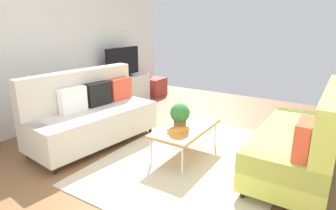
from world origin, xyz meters
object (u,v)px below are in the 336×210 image
table_book_0 (178,131)px  tv (123,63)px  coffee_table (186,129)px  vase_0 (102,78)px  couch_green (303,141)px  potted_plant (180,115)px  storage_trunk (155,87)px  couch_beige (91,114)px  tv_console (124,91)px  bottle_0 (110,76)px

table_book_0 → tv: bearing=54.8°
coffee_table → vase_0: 2.59m
couch_green → potted_plant: 1.52m
vase_0 → coffee_table: bearing=-109.7°
couch_green → storage_trunk: size_ratio=3.67×
couch_beige → table_book_0: size_ratio=8.27×
coffee_table → table_book_0: table_book_0 is taller
tv → potted_plant: tv is taller
table_book_0 → couch_beige: bearing=96.4°
tv → table_book_0: (-1.66, -2.36, -0.52)m
tv → couch_beige: bearing=-153.0°
couch_beige → vase_0: bearing=-134.6°
storage_trunk → table_book_0: bearing=-140.5°
coffee_table → potted_plant: (-0.08, 0.05, 0.22)m
potted_plant → storage_trunk: bearing=40.2°
tv_console → table_book_0: bearing=-125.0°
coffee_table → storage_trunk: 3.42m
couch_beige → tv_console: bearing=-145.8°
storage_trunk → table_book_0: table_book_0 is taller
couch_beige → potted_plant: (0.30, -1.37, 0.16)m
couch_green → coffee_table: (-0.29, 1.42, -0.05)m
couch_green → vase_0: bearing=82.0°
table_book_0 → tv_console: bearing=55.0°
tv_console → tv: tv is taller
table_book_0 → vase_0: (1.08, 2.43, 0.28)m
tv_console → potted_plant: (-1.53, -2.32, 0.29)m
tv_console → potted_plant: bearing=-123.3°
coffee_table → table_book_0: bearing=-177.7°
tv → potted_plant: (-1.53, -2.30, -0.34)m
potted_plant → tv: bearing=56.4°
tv_console → bottle_0: 0.61m
potted_plant → vase_0: bearing=68.2°
tv_console → vase_0: 0.70m
storage_trunk → vase_0: size_ratio=3.67×
coffee_table → bottle_0: bottle_0 is taller
tv_console → couch_beige: bearing=-152.5°
couch_beige → bottle_0: size_ratio=9.98×
bottle_0 → vase_0: bearing=148.3°
storage_trunk → vase_0: (-1.68, 0.15, 0.49)m
coffee_table → vase_0: vase_0 is taller
storage_trunk → couch_beige: bearing=-163.8°
couch_green → vase_0: size_ratio=13.48×
couch_beige → coffee_table: couch_beige is taller
couch_green → tv: bearing=73.5°
table_book_0 → vase_0: 2.68m
tv_console → storage_trunk: bearing=-5.2°
table_book_0 → vase_0: bearing=66.0°
tv → bottle_0: 0.48m
storage_trunk → bottle_0: bottle_0 is taller
couch_beige → table_book_0: (0.16, -1.43, -0.02)m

